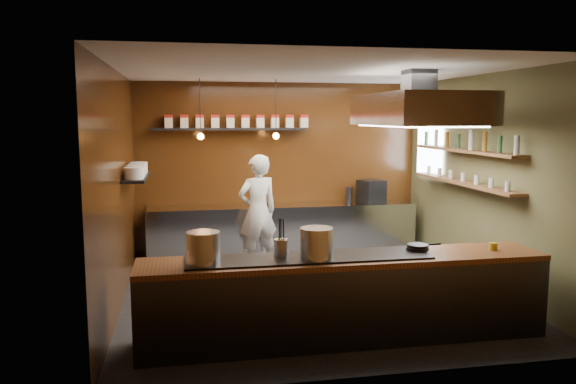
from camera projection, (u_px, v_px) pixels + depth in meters
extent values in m
plane|color=black|center=(311.00, 294.00, 7.68)|extent=(5.00, 5.00, 0.00)
plane|color=#331909|center=(280.00, 168.00, 9.91)|extent=(5.00, 0.00, 5.00)
plane|color=#331909|center=(117.00, 190.00, 7.02)|extent=(0.00, 5.00, 5.00)
plane|color=brown|center=(484.00, 181.00, 7.94)|extent=(0.00, 5.00, 5.00)
plane|color=silver|center=(312.00, 71.00, 7.28)|extent=(5.00, 5.00, 0.00)
plane|color=white|center=(430.00, 147.00, 9.53)|extent=(0.00, 1.00, 1.00)
cube|color=silver|center=(283.00, 230.00, 9.73)|extent=(4.60, 0.65, 0.90)
cube|color=#38383D|center=(345.00, 301.00, 6.06)|extent=(4.40, 0.70, 0.86)
cube|color=brown|center=(345.00, 259.00, 6.00)|extent=(4.40, 0.72, 0.06)
cube|color=black|center=(309.00, 257.00, 5.92)|extent=(2.60, 0.55, 0.02)
cube|color=black|center=(229.00, 129.00, 9.52)|extent=(2.60, 0.26, 0.04)
cube|color=black|center=(137.00, 177.00, 8.02)|extent=(0.30, 1.40, 0.04)
cube|color=brown|center=(464.00, 151.00, 8.14)|extent=(0.26, 2.80, 0.04)
cube|color=brown|center=(463.00, 183.00, 8.21)|extent=(0.26, 2.80, 0.04)
cube|color=#38383D|center=(419.00, 82.00, 7.15)|extent=(0.35, 0.35, 0.30)
cube|color=silver|center=(418.00, 109.00, 7.19)|extent=(1.20, 2.00, 0.40)
cube|color=white|center=(417.00, 126.00, 7.22)|extent=(1.00, 1.80, 0.02)
cylinder|color=black|center=(200.00, 107.00, 8.74)|extent=(0.01, 0.01, 0.90)
sphere|color=orange|center=(201.00, 136.00, 8.80)|extent=(0.10, 0.10, 0.10)
cylinder|color=black|center=(276.00, 108.00, 8.96)|extent=(0.01, 0.01, 0.90)
sphere|color=orange|center=(276.00, 136.00, 9.02)|extent=(0.10, 0.10, 0.10)
cube|color=beige|center=(169.00, 123.00, 9.32)|extent=(0.13, 0.13, 0.17)
cube|color=#AD1D15|center=(169.00, 116.00, 9.31)|extent=(0.13, 0.13, 0.05)
cube|color=beige|center=(184.00, 123.00, 9.37)|extent=(0.13, 0.13, 0.17)
cube|color=#AD1D15|center=(184.00, 116.00, 9.35)|extent=(0.13, 0.13, 0.05)
cube|color=beige|center=(200.00, 123.00, 9.42)|extent=(0.13, 0.13, 0.17)
cube|color=#AD1D15|center=(200.00, 116.00, 9.40)|extent=(0.13, 0.13, 0.05)
cube|color=beige|center=(215.00, 123.00, 9.46)|extent=(0.13, 0.13, 0.17)
cube|color=#AD1D15|center=(215.00, 116.00, 9.45)|extent=(0.13, 0.13, 0.05)
cube|color=beige|center=(230.00, 123.00, 9.51)|extent=(0.13, 0.13, 0.17)
cube|color=#AD1D15|center=(230.00, 116.00, 9.49)|extent=(0.14, 0.13, 0.05)
cube|color=beige|center=(245.00, 123.00, 9.56)|extent=(0.13, 0.13, 0.17)
cube|color=#AD1D15|center=(245.00, 116.00, 9.54)|extent=(0.14, 0.13, 0.05)
cube|color=beige|center=(260.00, 123.00, 9.60)|extent=(0.13, 0.13, 0.17)
cube|color=#AD1D15|center=(260.00, 116.00, 9.59)|extent=(0.14, 0.13, 0.05)
cube|color=beige|center=(275.00, 123.00, 9.65)|extent=(0.13, 0.13, 0.17)
cube|color=#AD1D15|center=(275.00, 116.00, 9.64)|extent=(0.14, 0.13, 0.05)
cube|color=beige|center=(289.00, 123.00, 9.70)|extent=(0.13, 0.13, 0.17)
cube|color=#AD1D15|center=(289.00, 116.00, 9.68)|extent=(0.14, 0.13, 0.05)
cube|color=beige|center=(304.00, 123.00, 9.74)|extent=(0.13, 0.13, 0.17)
cube|color=#AD1D15|center=(304.00, 116.00, 9.73)|extent=(0.14, 0.13, 0.05)
cylinder|color=silver|center=(134.00, 173.00, 7.56)|extent=(0.26, 0.26, 0.16)
cylinder|color=silver|center=(136.00, 171.00, 7.86)|extent=(0.26, 0.26, 0.16)
cylinder|color=silver|center=(137.00, 169.00, 8.15)|extent=(0.26, 0.26, 0.16)
cylinder|color=silver|center=(139.00, 167.00, 8.44)|extent=(0.26, 0.26, 0.16)
cylinder|color=silver|center=(517.00, 145.00, 6.86)|extent=(0.06, 0.06, 0.24)
cylinder|color=#2D5933|center=(500.00, 144.00, 7.22)|extent=(0.06, 0.06, 0.24)
cylinder|color=#8C601E|center=(485.00, 143.00, 7.58)|extent=(0.06, 0.06, 0.24)
cylinder|color=silver|center=(471.00, 141.00, 7.94)|extent=(0.06, 0.06, 0.24)
cylinder|color=#2D5933|center=(458.00, 140.00, 8.31)|extent=(0.06, 0.06, 0.24)
cylinder|color=#8C601E|center=(447.00, 139.00, 8.67)|extent=(0.06, 0.06, 0.24)
cylinder|color=silver|center=(436.00, 138.00, 9.03)|extent=(0.06, 0.06, 0.24)
cylinder|color=#2D5933|center=(426.00, 138.00, 9.39)|extent=(0.06, 0.06, 0.24)
cylinder|color=silver|center=(508.00, 186.00, 7.07)|extent=(0.07, 0.07, 0.13)
cylinder|color=silver|center=(491.00, 183.00, 7.45)|extent=(0.07, 0.07, 0.13)
cylinder|color=silver|center=(477.00, 180.00, 7.82)|extent=(0.07, 0.07, 0.13)
cylinder|color=silver|center=(463.00, 177.00, 8.19)|extent=(0.07, 0.07, 0.13)
cylinder|color=silver|center=(451.00, 174.00, 8.57)|extent=(0.07, 0.07, 0.13)
cylinder|color=silver|center=(440.00, 172.00, 8.94)|extent=(0.07, 0.07, 0.13)
cylinder|color=silver|center=(429.00, 170.00, 9.31)|extent=(0.07, 0.07, 0.13)
cylinder|color=silver|center=(203.00, 248.00, 5.62)|extent=(0.36, 0.36, 0.32)
cylinder|color=silver|center=(317.00, 243.00, 5.82)|extent=(0.42, 0.42, 0.32)
cylinder|color=#B9BBC0|center=(281.00, 248.00, 5.90)|extent=(0.18, 0.18, 0.19)
cylinder|color=black|center=(418.00, 248.00, 6.22)|extent=(0.25, 0.25, 0.03)
cylinder|color=black|center=(418.00, 246.00, 6.22)|extent=(0.23, 0.23, 0.03)
cylinder|color=black|center=(434.00, 244.00, 6.28)|extent=(0.18, 0.05, 0.02)
cylinder|color=gold|center=(493.00, 246.00, 6.29)|extent=(0.11, 0.11, 0.08)
cube|color=black|center=(371.00, 191.00, 9.96)|extent=(0.49, 0.48, 0.39)
imported|color=silver|center=(258.00, 211.00, 8.94)|extent=(0.76, 0.62, 1.82)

